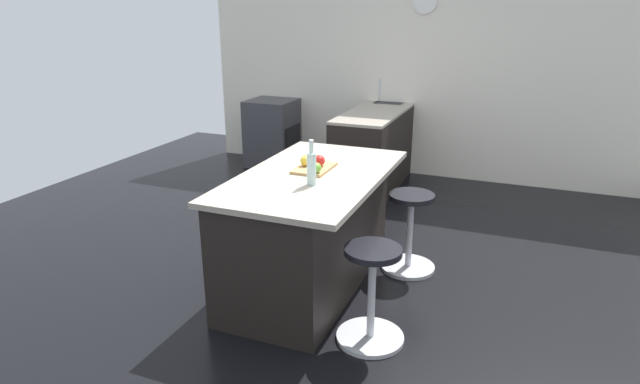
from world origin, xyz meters
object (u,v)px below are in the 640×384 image
at_px(oven_range, 273,133).
at_px(cutting_board, 314,168).
at_px(apple_red, 319,161).
at_px(apple_yellow, 306,161).
at_px(stool_by_window, 410,234).
at_px(kitchen_island, 308,229).
at_px(water_bottle, 311,167).
at_px(stool_middle, 371,298).
at_px(apple_green, 316,168).

relative_size(oven_range, cutting_board, 2.44).
height_order(oven_range, apple_red, apple_red).
xyz_separation_m(cutting_board, apple_yellow, (0.00, -0.07, 0.05)).
relative_size(stool_by_window, apple_yellow, 8.04).
bearing_deg(stool_by_window, kitchen_island, -51.05).
height_order(kitchen_island, water_bottle, water_bottle).
bearing_deg(oven_range, apple_red, 32.93).
height_order(oven_range, stool_middle, oven_range).
height_order(kitchen_island, apple_green, apple_green).
bearing_deg(kitchen_island, oven_range, -148.82).
distance_m(kitchen_island, apple_green, 0.51).
bearing_deg(apple_green, water_bottle, 13.36).
bearing_deg(apple_green, kitchen_island, -113.34).
relative_size(kitchen_island, apple_yellow, 21.05).
xyz_separation_m(stool_middle, apple_yellow, (-0.63, -0.72, 0.66)).
relative_size(kitchen_island, apple_red, 20.22).
distance_m(oven_range, stool_by_window, 3.38).
xyz_separation_m(apple_yellow, water_bottle, (0.34, 0.19, 0.06)).
xyz_separation_m(kitchen_island, stool_by_window, (-0.54, 0.66, -0.15)).
bearing_deg(stool_middle, apple_yellow, -131.29).
bearing_deg(water_bottle, cutting_board, -160.66).
bearing_deg(apple_yellow, kitchen_island, 30.27).
relative_size(oven_range, stool_middle, 1.35).
distance_m(apple_yellow, apple_red, 0.10).
distance_m(kitchen_island, water_bottle, 0.63).
relative_size(stool_by_window, water_bottle, 2.09).
relative_size(cutting_board, water_bottle, 1.15).
relative_size(kitchen_island, cutting_board, 4.75).
relative_size(stool_by_window, apple_red, 7.72).
distance_m(apple_yellow, apple_green, 0.19).
bearing_deg(apple_green, apple_red, -165.31).
xyz_separation_m(stool_middle, water_bottle, (-0.29, -0.53, 0.72)).
relative_size(stool_by_window, apple_green, 8.77).
relative_size(stool_by_window, stool_middle, 1.00).
height_order(stool_middle, apple_red, apple_red).
bearing_deg(water_bottle, stool_by_window, 145.77).
bearing_deg(oven_range, cutting_board, 32.25).
bearing_deg(water_bottle, oven_range, -149.01).
bearing_deg(kitchen_island, stool_by_window, 128.95).
relative_size(kitchen_island, stool_middle, 2.62).
bearing_deg(apple_red, water_bottle, 13.94).
bearing_deg(apple_red, apple_green, 14.69).
distance_m(apple_yellow, water_bottle, 0.39).
bearing_deg(oven_range, apple_yellow, 31.21).
bearing_deg(stool_middle, apple_green, -130.78).
height_order(kitchen_island, apple_yellow, apple_yellow).
bearing_deg(cutting_board, kitchen_island, -7.62).
bearing_deg(apple_red, stool_middle, 43.22).
height_order(apple_green, apple_red, apple_red).
height_order(apple_yellow, water_bottle, water_bottle).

